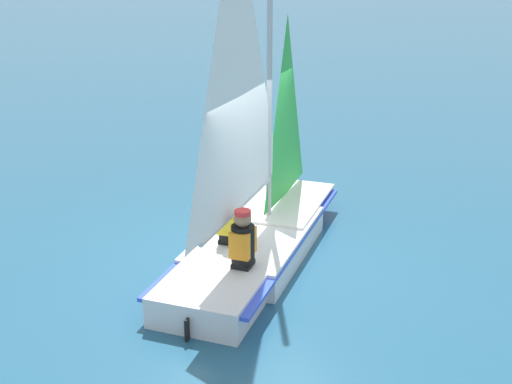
% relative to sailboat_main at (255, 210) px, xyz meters
% --- Properties ---
extents(ground_plane, '(260.00, 260.00, 0.00)m').
position_rel_sailboat_main_xyz_m(ground_plane, '(-0.03, -0.04, -0.74)').
color(ground_plane, '#235675').
extents(sailboat_main, '(4.00, 4.29, 5.04)m').
position_rel_sailboat_main_xyz_m(sailboat_main, '(0.00, 0.00, 0.00)').
color(sailboat_main, silver).
rests_on(sailboat_main, ground_plane).
extents(sailor_helm, '(0.42, 0.43, 1.16)m').
position_rel_sailboat_main_xyz_m(sailor_helm, '(0.45, 0.18, -0.11)').
color(sailor_helm, black).
rests_on(sailor_helm, ground_plane).
extents(sailor_crew, '(0.42, 0.43, 1.16)m').
position_rel_sailboat_main_xyz_m(sailor_crew, '(0.54, 0.95, -0.11)').
color(sailor_crew, black).
rests_on(sailor_crew, ground_plane).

